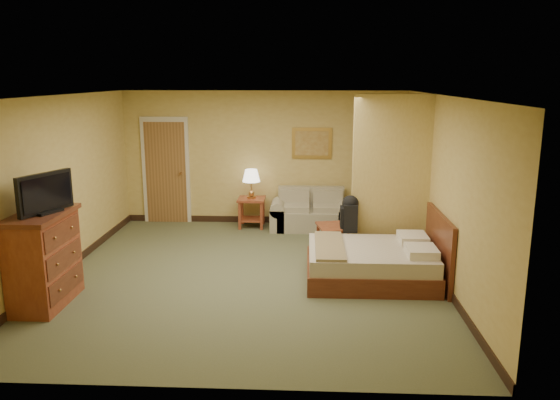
# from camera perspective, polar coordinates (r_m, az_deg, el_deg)

# --- Properties ---
(floor) EXTENTS (6.00, 6.00, 0.00)m
(floor) POSITION_cam_1_polar(r_m,az_deg,el_deg) (8.12, -3.25, -7.84)
(floor) COLOR #535839
(floor) RESTS_ON ground
(ceiling) EXTENTS (6.00, 6.00, 0.00)m
(ceiling) POSITION_cam_1_polar(r_m,az_deg,el_deg) (7.61, -3.50, 10.83)
(ceiling) COLOR white
(ceiling) RESTS_ON back_wall
(back_wall) EXTENTS (5.50, 0.02, 2.60)m
(back_wall) POSITION_cam_1_polar(r_m,az_deg,el_deg) (10.70, -1.66, 4.40)
(back_wall) COLOR tan
(back_wall) RESTS_ON floor
(left_wall) EXTENTS (0.02, 6.00, 2.60)m
(left_wall) POSITION_cam_1_polar(r_m,az_deg,el_deg) (8.50, -22.12, 1.29)
(left_wall) COLOR tan
(left_wall) RESTS_ON floor
(right_wall) EXTENTS (0.02, 6.00, 2.60)m
(right_wall) POSITION_cam_1_polar(r_m,az_deg,el_deg) (7.95, 16.75, 0.95)
(right_wall) COLOR tan
(right_wall) RESTS_ON floor
(partition) EXTENTS (1.20, 0.15, 2.60)m
(partition) POSITION_cam_1_polar(r_m,az_deg,el_deg) (8.72, 11.49, 2.24)
(partition) COLOR tan
(partition) RESTS_ON floor
(door) EXTENTS (0.94, 0.16, 2.10)m
(door) POSITION_cam_1_polar(r_m,az_deg,el_deg) (11.03, -11.82, 2.98)
(door) COLOR beige
(door) RESTS_ON floor
(baseboard) EXTENTS (5.50, 0.02, 0.12)m
(baseboard) POSITION_cam_1_polar(r_m,az_deg,el_deg) (10.94, -1.62, -2.04)
(baseboard) COLOR black
(baseboard) RESTS_ON floor
(loveseat) EXTENTS (1.55, 0.72, 0.78)m
(loveseat) POSITION_cam_1_polar(r_m,az_deg,el_deg) (10.45, 3.26, -1.67)
(loveseat) COLOR tan
(loveseat) RESTS_ON floor
(side_table) EXTENTS (0.52, 0.52, 0.57)m
(side_table) POSITION_cam_1_polar(r_m,az_deg,el_deg) (10.56, -2.99, -0.83)
(side_table) COLOR maroon
(side_table) RESTS_ON floor
(table_lamp) EXTENTS (0.34, 0.34, 0.56)m
(table_lamp) POSITION_cam_1_polar(r_m,az_deg,el_deg) (10.43, -3.02, 2.48)
(table_lamp) COLOR #AB783F
(table_lamp) RESTS_ON side_table
(coffee_table) EXTENTS (0.75, 0.75, 0.41)m
(coffee_table) POSITION_cam_1_polar(r_m,az_deg,el_deg) (9.27, 6.00, -3.35)
(coffee_table) COLOR maroon
(coffee_table) RESTS_ON floor
(wall_picture) EXTENTS (0.77, 0.04, 0.60)m
(wall_picture) POSITION_cam_1_polar(r_m,az_deg,el_deg) (10.61, 3.34, 5.94)
(wall_picture) COLOR #B78E3F
(wall_picture) RESTS_ON back_wall
(dresser) EXTENTS (0.59, 1.13, 1.21)m
(dresser) POSITION_cam_1_polar(r_m,az_deg,el_deg) (7.54, -23.44, -5.65)
(dresser) COLOR maroon
(dresser) RESTS_ON floor
(tv) EXTENTS (0.36, 0.79, 0.50)m
(tv) POSITION_cam_1_polar(r_m,az_deg,el_deg) (7.29, -23.31, 0.56)
(tv) COLOR black
(tv) RESTS_ON dresser
(bed) EXTENTS (1.88, 1.52, 0.98)m
(bed) POSITION_cam_1_polar(r_m,az_deg,el_deg) (7.95, 9.93, -6.39)
(bed) COLOR #532213
(bed) RESTS_ON floor
(backpack) EXTENTS (0.26, 0.33, 0.57)m
(backpack) POSITION_cam_1_polar(r_m,az_deg,el_deg) (8.62, 7.34, -1.27)
(backpack) COLOR black
(backpack) RESTS_ON bed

